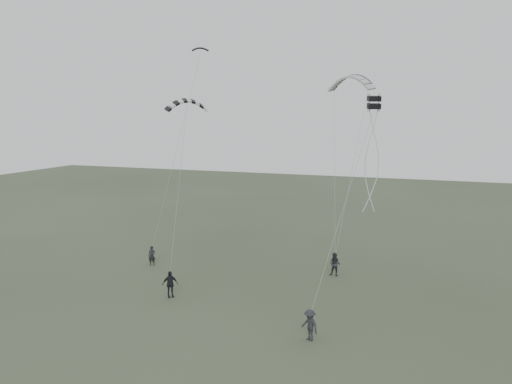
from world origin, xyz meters
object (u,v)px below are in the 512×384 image
(flyer_left, at_px, (152,256))
(kite_striped, at_px, (187,101))
(flyer_right, at_px, (335,264))
(flyer_center, at_px, (170,284))
(kite_pale_large, at_px, (351,76))
(kite_dark_small, at_px, (200,48))
(flyer_far, at_px, (310,325))
(kite_box, at_px, (374,102))

(flyer_left, distance_m, kite_striped, 13.36)
(kite_striped, bearing_deg, flyer_right, -15.61)
(flyer_left, bearing_deg, kite_striped, -43.14)
(flyer_center, xyz_separation_m, kite_pale_large, (9.33, 14.81, 14.45))
(flyer_center, relative_size, kite_pale_large, 0.42)
(kite_pale_large, bearing_deg, flyer_center, -96.67)
(flyer_right, distance_m, kite_dark_small, 20.80)
(kite_dark_small, bearing_deg, kite_striped, -97.68)
(flyer_far, height_order, kite_striped, kite_striped)
(flyer_left, xyz_separation_m, flyer_center, (4.96, -5.82, 0.10))
(kite_striped, bearing_deg, kite_box, -47.80)
(kite_dark_small, distance_m, kite_pale_large, 12.86)
(flyer_far, xyz_separation_m, kite_box, (2.41, 5.03, 12.01))
(flyer_center, bearing_deg, kite_pale_large, 15.44)
(kite_box, bearing_deg, kite_pale_large, 86.22)
(kite_pale_large, relative_size, kite_box, 5.79)
(flyer_center, height_order, kite_pale_large, kite_pale_large)
(kite_dark_small, bearing_deg, flyer_left, -143.45)
(flyer_center, height_order, kite_dark_small, kite_dark_small)
(flyer_center, xyz_separation_m, kite_box, (12.82, 1.86, 11.98))
(flyer_left, height_order, flyer_center, flyer_center)
(kite_pale_large, relative_size, kite_striped, 1.46)
(flyer_center, bearing_deg, flyer_left, 88.12)
(flyer_left, height_order, kite_dark_small, kite_dark_small)
(kite_dark_small, distance_m, kite_striped, 8.38)
(flyer_far, xyz_separation_m, kite_pale_large, (-1.07, 17.99, 14.48))
(flyer_right, xyz_separation_m, flyer_far, (0.81, -11.36, -0.03))
(flyer_right, relative_size, kite_dark_small, 1.30)
(flyer_far, bearing_deg, flyer_center, -164.90)
(flyer_right, xyz_separation_m, kite_dark_small, (-12.12, 2.22, 16.75))
(flyer_right, relative_size, kite_striped, 0.61)
(flyer_right, bearing_deg, flyer_left, -164.48)
(flyer_left, relative_size, kite_striped, 0.54)
(kite_striped, relative_size, kite_box, 3.96)
(kite_box, bearing_deg, kite_dark_small, 132.05)
(kite_pale_large, height_order, kite_box, kite_pale_large)
(flyer_left, height_order, flyer_right, flyer_right)
(flyer_far, xyz_separation_m, kite_dark_small, (-12.93, 13.58, 16.78))
(flyer_right, distance_m, kite_box, 13.93)
(flyer_left, height_order, flyer_far, flyer_far)
(flyer_center, distance_m, kite_pale_large, 22.70)
(kite_pale_large, distance_m, kite_striped, 14.94)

